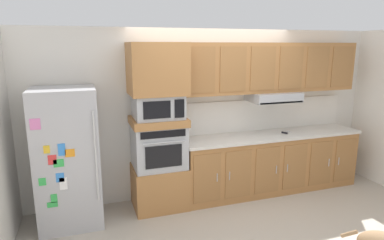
% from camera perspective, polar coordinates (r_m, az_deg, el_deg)
% --- Properties ---
extents(ground_plane, '(9.60, 9.60, 0.00)m').
position_cam_1_polar(ground_plane, '(4.64, 8.18, -16.65)').
color(ground_plane, '#B2A899').
extents(back_kitchen_wall, '(6.20, 0.12, 2.50)m').
position_cam_1_polar(back_kitchen_wall, '(5.16, 3.09, 1.34)').
color(back_kitchen_wall, silver).
rests_on(back_kitchen_wall, ground).
extents(refrigerator, '(0.76, 0.73, 1.76)m').
position_cam_1_polar(refrigerator, '(4.49, -20.50, -6.07)').
color(refrigerator, '#ADADB2').
rests_on(refrigerator, ground).
extents(oven_base_cabinet, '(0.74, 0.62, 0.60)m').
position_cam_1_polar(oven_base_cabinet, '(4.86, -5.57, -11.20)').
color(oven_base_cabinet, '#A8703D').
rests_on(oven_base_cabinet, ground).
extents(built_in_oven, '(0.70, 0.62, 0.60)m').
position_cam_1_polar(built_in_oven, '(4.65, -5.72, -4.42)').
color(built_in_oven, '#A8AAAF').
rests_on(built_in_oven, oven_base_cabinet).
extents(appliance_mid_shelf, '(0.74, 0.62, 0.10)m').
position_cam_1_polar(appliance_mid_shelf, '(4.56, -5.83, -0.21)').
color(appliance_mid_shelf, '#A8703D').
rests_on(appliance_mid_shelf, built_in_oven).
extents(microwave, '(0.64, 0.54, 0.32)m').
position_cam_1_polar(microwave, '(4.52, -5.88, 2.39)').
color(microwave, '#A8AAAF').
rests_on(microwave, appliance_mid_shelf).
extents(appliance_upper_cabinet, '(0.74, 0.62, 0.68)m').
position_cam_1_polar(appliance_upper_cabinet, '(4.46, -6.03, 8.73)').
color(appliance_upper_cabinet, '#A8703D').
rests_on(appliance_upper_cabinet, microwave).
extents(lower_cabinet_run, '(2.86, 0.63, 0.88)m').
position_cam_1_polar(lower_cabinet_run, '(5.46, 13.28, -7.18)').
color(lower_cabinet_run, '#A8703D').
rests_on(lower_cabinet_run, ground).
extents(countertop_slab, '(2.90, 0.64, 0.04)m').
position_cam_1_polar(countertop_slab, '(5.32, 13.51, -2.50)').
color(countertop_slab, beige).
rests_on(countertop_slab, lower_cabinet_run).
extents(backsplash_panel, '(2.90, 0.02, 0.50)m').
position_cam_1_polar(backsplash_panel, '(5.50, 12.07, 0.94)').
color(backsplash_panel, silver).
rests_on(backsplash_panel, countertop_slab).
extents(upper_cabinet_with_hood, '(2.86, 0.48, 0.88)m').
position_cam_1_polar(upper_cabinet_with_hood, '(5.26, 13.38, 8.41)').
color(upper_cabinet_with_hood, '#A8703D').
rests_on(upper_cabinet_with_hood, backsplash_panel).
extents(screwdriver, '(0.16, 0.16, 0.03)m').
position_cam_1_polar(screwdriver, '(5.38, 15.62, -2.09)').
color(screwdriver, black).
rests_on(screwdriver, countertop_slab).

